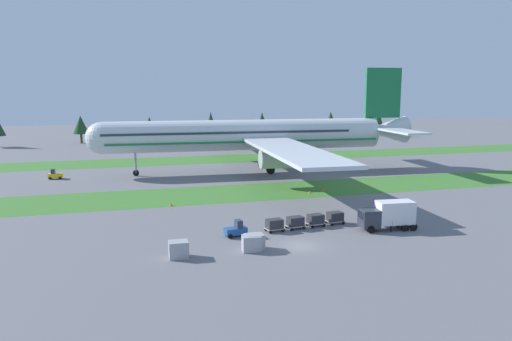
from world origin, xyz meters
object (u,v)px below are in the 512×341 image
Objects in this scene: pushback_tractor at (55,175)px; ground_crew_marshaller at (391,224)px; baggage_tug at (236,230)px; cargo_dolly_second at (295,222)px; taxiway_marker_1 at (171,204)px; uld_container_1 at (254,242)px; uld_container_0 at (179,249)px; airliner at (256,135)px; taxiway_marker_2 at (324,188)px; taxiway_marker_0 at (310,192)px; catering_truck at (388,214)px; cargo_dolly_third at (316,219)px; uld_container_2 at (252,243)px; cargo_dolly_fourth at (335,217)px; cargo_dolly_lead at (274,224)px.

pushback_tractor is 1.53× the size of ground_crew_marshaller.
baggage_tug reaches higher than ground_crew_marshaller.
taxiway_marker_1 is at bearing 31.50° from cargo_dolly_second.
uld_container_0 is at bearing -177.13° from uld_container_1.
airliner is at bearing 51.82° from taxiway_marker_1.
taxiway_marker_2 is at bearing 9.14° from taxiway_marker_1.
uld_container_0 reaches higher than taxiway_marker_0.
taxiway_marker_2 is (13.00, 20.83, -0.57)m from cargo_dolly_second.
taxiway_marker_1 is at bearing -170.86° from taxiway_marker_2.
ground_crew_marshaller is (-0.02, -0.90, -1.01)m from catering_truck.
taxiway_marker_1 is (-20.69, -26.32, -7.49)m from airliner.
cargo_dolly_third is 23.10m from taxiway_marker_1.
uld_container_2 is at bearing -126.67° from taxiway_marker_2.
airliner is 40.47m from pushback_tractor.
taxiway_marker_0 is 0.84× the size of taxiway_marker_1.
pushback_tractor is at bearing 46.65° from ground_crew_marshaller.
pushback_tractor is at bearing 20.39° from baggage_tug.
baggage_tug reaches higher than cargo_dolly_third.
airliner is at bearing 90.00° from pushback_tractor.
baggage_tug reaches higher than taxiway_marker_1.
catering_truck is at bearing -39.14° from taxiway_marker_1.
cargo_dolly_third reaches higher than taxiway_marker_0.
airliner is at bearing 10.42° from catering_truck.
baggage_tug is at bearing -71.87° from taxiway_marker_1.
catering_truck is at bearing -115.38° from cargo_dolly_second.
uld_container_1 is at bearing 38.63° from uld_container_2.
ground_crew_marshaller is at bearing -40.40° from taxiway_marker_1.
catering_truck reaches higher than taxiway_marker_1.
uld_container_0 is at bearing -133.70° from taxiway_marker_0.
taxiway_marker_1 is at bearing 106.00° from uld_container_1.
pushback_tractor reaches higher than cargo_dolly_third.
uld_container_1 is at bearing -123.03° from taxiway_marker_0.
ground_crew_marshaller is (10.90, -4.32, 0.03)m from cargo_dolly_second.
cargo_dolly_third is 2.90m from cargo_dolly_fourth.
cargo_dolly_fourth is at bearing -90.00° from cargo_dolly_second.
catering_truck reaches higher than baggage_tug.
cargo_dolly_lead is 7.27m from uld_container_1.
uld_container_2 is at bearing 135.72° from cargo_dolly_lead.
catering_truck is at bearing -110.32° from cargo_dolly_lead.
cargo_dolly_third is at bearing 41.69° from pushback_tractor.
uld_container_1 reaches higher than cargo_dolly_fourth.
cargo_dolly_lead reaches higher than taxiway_marker_1.
cargo_dolly_fourth is 24.97m from taxiway_marker_1.
uld_container_2 is 24.03m from taxiway_marker_1.
catering_truck is 65.22m from pushback_tractor.
cargo_dolly_fourth is at bearing 29.48° from uld_container_2.
uld_container_1 is at bearing 136.82° from cargo_dolly_lead.
cargo_dolly_fourth is 6.76m from catering_truck.
airliner is at bearing -17.32° from cargo_dolly_second.
uld_container_1 is at bearing 167.07° from airliner.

